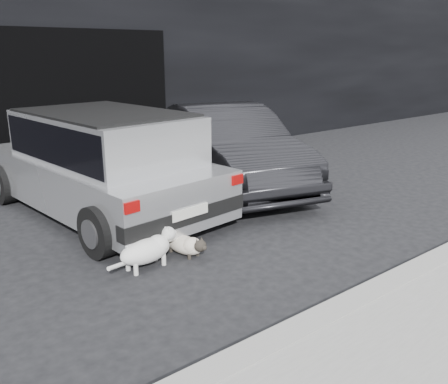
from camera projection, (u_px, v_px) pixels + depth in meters
ground at (128, 244)px, 5.63m from camera, size 80.00×80.00×0.00m
building_facade at (31, 36)px, 10.02m from camera, size 34.00×4.00×5.00m
garage_opening at (72, 101)px, 8.85m from camera, size 4.00×0.10×2.60m
curb at (363, 299)px, 4.25m from camera, size 18.00×0.25×0.12m
silver_hatchback at (102, 158)px, 6.50m from camera, size 2.26×4.06×1.44m
second_car at (228, 146)px, 7.92m from camera, size 2.48×4.29×1.34m
cat_siamese at (187, 245)px, 5.30m from camera, size 0.34×0.74×0.26m
cat_white at (149, 249)px, 4.99m from camera, size 0.88×0.35×0.41m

